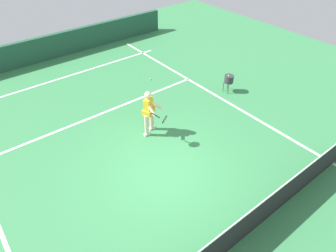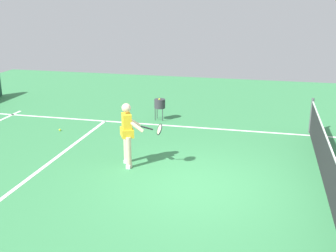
{
  "view_description": "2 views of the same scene",
  "coord_description": "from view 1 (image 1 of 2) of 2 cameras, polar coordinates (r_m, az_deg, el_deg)",
  "views": [
    {
      "loc": [
        3.64,
        4.84,
        6.35
      ],
      "look_at": [
        -0.74,
        -0.75,
        0.9
      ],
      "focal_mm": 32.63,
      "sensor_mm": 36.0,
      "label": 1
    },
    {
      "loc": [
        8.27,
        1.35,
        3.96
      ],
      "look_at": [
        -0.6,
        -0.75,
        1.13
      ],
      "focal_mm": 44.92,
      "sensor_mm": 36.0,
      "label": 2
    }
  ],
  "objects": [
    {
      "name": "ground_plane",
      "position": [
        8.77,
        -0.8,
        -8.85
      ],
      "size": [
        25.11,
        25.11,
        0.0
      ],
      "primitive_type": "plane",
      "color": "#38844C"
    },
    {
      "name": "court_back_wall",
      "position": [
        15.76,
        -22.6,
        13.12
      ],
      "size": [
        13.34,
        0.24,
        1.12
      ],
      "primitive_type": "cube",
      "color": "#23513D",
      "rests_on": "ground"
    },
    {
      "name": "baseline_marking",
      "position": [
        14.05,
        -19.07,
        8.52
      ],
      "size": [
        9.34,
        0.1,
        0.01
      ],
      "primitive_type": "cube",
      "color": "white",
      "rests_on": "ground"
    },
    {
      "name": "service_line_marking",
      "position": [
        11.27,
        -12.44,
        2.24
      ],
      "size": [
        8.34,
        0.1,
        0.01
      ],
      "primitive_type": "cube",
      "color": "white",
      "rests_on": "ground"
    },
    {
      "name": "sideline_left_marking",
      "position": [
        11.16,
        16.44,
        1.13
      ],
      "size": [
        0.1,
        17.31,
        0.01
      ],
      "primitive_type": "cube",
      "color": "white",
      "rests_on": "ground"
    },
    {
      "name": "court_net",
      "position": [
        7.2,
        13.34,
        -18.39
      ],
      "size": [
        9.02,
        0.08,
        1.06
      ],
      "color": "#4C4C51",
      "rests_on": "ground"
    },
    {
      "name": "tennis_player",
      "position": [
        9.67,
        -3.51,
        2.76
      ],
      "size": [
        0.68,
        1.13,
        1.55
      ],
      "color": "beige",
      "rests_on": "ground"
    },
    {
      "name": "tennis_ball_mid",
      "position": [
        13.15,
        -3.34,
        8.73
      ],
      "size": [
        0.07,
        0.07,
        0.07
      ],
      "primitive_type": "sphere",
      "color": "#D1E533",
      "rests_on": "ground"
    },
    {
      "name": "ball_hopper",
      "position": [
        12.3,
        11.31,
        8.58
      ],
      "size": [
        0.36,
        0.36,
        0.74
      ],
      "color": "#333338",
      "rests_on": "ground"
    }
  ]
}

